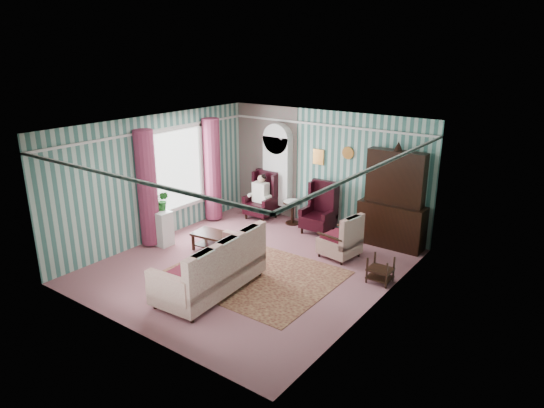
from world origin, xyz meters
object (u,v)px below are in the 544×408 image
Objects in this scene: dresser_hutch at (393,196)px; coffee_table at (212,242)px; floral_armchair at (340,235)px; bookcase at (277,176)px; wingback_left at (261,196)px; nest_table at (380,269)px; round_side_table at (292,213)px; plant_stand at (160,228)px; seated_woman at (261,197)px; wingback_right at (318,208)px; sofa at (210,265)px.

dresser_hutch is 4.15m from coffee_table.
bookcase is at bearing 71.64° from floral_armchair.
wingback_left reaches higher than nest_table.
round_side_table is 2.51m from coffee_table.
bookcase is 2.66× the size of coffee_table.
floral_armchair is at bearing 26.22° from plant_stand.
seated_woman is (-0.25, -0.39, -0.53)m from bookcase.
nest_table is 1.37m from floral_armchair.
bookcase is at bearing 159.73° from round_side_table.
wingback_left is at bearing 80.45° from floral_armchair.
round_side_table is at bearing 9.46° from wingback_left.
coffee_table is at bearing -120.35° from wingback_right.
dresser_hutch is at bearing -2.11° from bookcase.
wingback_left is 0.04m from seated_woman.
coffee_table is (-2.46, -1.36, -0.30)m from floral_armchair.
wingback_left is 0.55× the size of sofa.
sofa is (-2.40, -2.18, 0.26)m from nest_table.
wingback_left is at bearing -122.66° from bookcase.
dresser_hutch reaches higher than nest_table.
bookcase is 2.80× the size of plant_stand.
bookcase reaches higher than plant_stand.
dresser_hutch is 2.95× the size of plant_stand.
seated_woman is at bearing -170.54° from round_side_table.
coffee_table is at bearing -80.18° from seated_woman.
wingback_right is 2.71m from coffee_table.
dresser_hutch is 3.93× the size of round_side_table.
bookcase is 1.63m from wingback_right.
plant_stand is (-4.30, -3.02, -0.78)m from dresser_hutch.
sofa reaches higher than nest_table.
round_side_table is (0.90, 0.15, -0.33)m from wingback_left.
sofa is at bearing -137.67° from nest_table.
bookcase is at bearing 177.89° from dresser_hutch.
seated_woman is 1.18× the size of floral_armchair.
dresser_hutch is 3.56m from seated_woman.
wingback_left is at bearing -175.59° from dresser_hutch.
bookcase reaches higher than round_side_table.
seated_woman is at bearing 80.45° from floral_armchair.
dresser_hutch is at bearing 2.64° from round_side_table.
plant_stand is at bearing -166.16° from nest_table.
bookcase is 2.85m from coffee_table.
seated_woman is (-1.75, 0.00, -0.04)m from wingback_right.
floral_armchair is at bearing 153.72° from nest_table.
wingback_left is 1.25× the size of floral_armchair.
seated_woman is at bearing 0.00° from wingback_left.
sofa is at bearing -91.21° from wingback_right.
dresser_hutch is 4.45m from sofa.
wingback_left is 0.97m from round_side_table.
dresser_hutch is at bearing 39.72° from coffee_table.
sofa reaches higher than round_side_table.
wingback_left is 1.06× the size of seated_woman.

